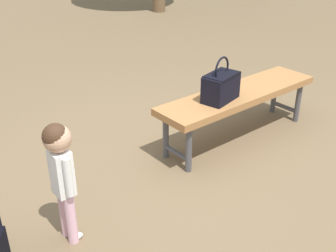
% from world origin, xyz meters
% --- Properties ---
extents(ground_plane, '(40.00, 40.00, 0.00)m').
position_xyz_m(ground_plane, '(0.00, 0.00, 0.00)').
color(ground_plane, brown).
rests_on(ground_plane, ground).
extents(park_bench, '(1.65, 0.69, 0.45)m').
position_xyz_m(park_bench, '(-0.75, 0.06, 0.39)').
color(park_bench, '#9E6B3D').
rests_on(park_bench, ground).
extents(handbag, '(0.33, 0.19, 0.37)m').
position_xyz_m(handbag, '(-0.48, 0.04, 0.58)').
color(handbag, black).
rests_on(handbag, park_bench).
extents(child_standing, '(0.16, 0.21, 0.80)m').
position_xyz_m(child_standing, '(1.04, -0.04, 0.53)').
color(child_standing, '#E5B2C6').
rests_on(child_standing, ground).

